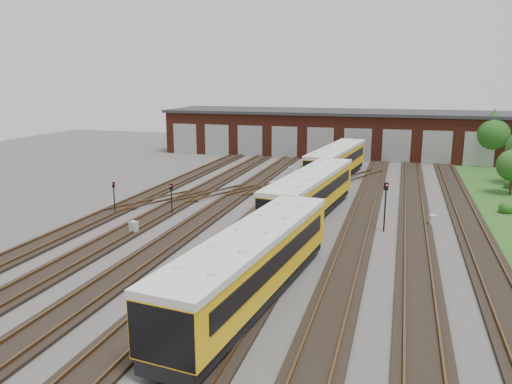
# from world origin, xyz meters

# --- Properties ---
(ground) EXTENTS (120.00, 120.00, 0.00)m
(ground) POSITION_xyz_m (0.00, 0.00, 0.00)
(ground) COLOR #413F3D
(ground) RESTS_ON ground
(track_network) EXTENTS (30.40, 70.00, 0.33)m
(track_network) POSITION_xyz_m (-0.17, 0.59, 0.11)
(track_network) COLOR black
(track_network) RESTS_ON ground
(maintenance_shed) EXTENTS (51.00, 12.50, 6.35)m
(maintenance_shed) POSITION_xyz_m (-0.01, 39.97, 3.20)
(maintenance_shed) COLOR #592316
(maintenance_shed) RESTS_ON ground
(metro_train) EXTENTS (4.73, 48.22, 3.30)m
(metro_train) POSITION_xyz_m (2.00, 4.76, 2.02)
(metro_train) COLOR black
(metro_train) RESTS_ON ground
(signal_mast_0) EXTENTS (0.26, 0.25, 2.69)m
(signal_mast_0) POSITION_xyz_m (-13.59, 1.33, 1.73)
(signal_mast_0) COLOR black
(signal_mast_0) RESTS_ON ground
(signal_mast_1) EXTENTS (0.24, 0.23, 2.59)m
(signal_mast_1) POSITION_xyz_m (-8.96, 2.38, 1.67)
(signal_mast_1) COLOR black
(signal_mast_1) RESTS_ON ground
(signal_mast_2) EXTENTS (0.24, 0.23, 2.75)m
(signal_mast_2) POSITION_xyz_m (1.10, 13.48, 1.76)
(signal_mast_2) COLOR black
(signal_mast_2) RESTS_ON ground
(signal_mast_3) EXTENTS (0.32, 0.31, 3.64)m
(signal_mast_3) POSITION_xyz_m (7.80, 2.63, 2.32)
(signal_mast_3) COLOR black
(signal_mast_3) RESTS_ON ground
(relay_cabinet_0) EXTENTS (0.66, 0.60, 0.91)m
(relay_cabinet_0) POSITION_xyz_m (-9.40, -2.96, 0.45)
(relay_cabinet_0) COLOR #B3B5B8
(relay_cabinet_0) RESTS_ON ground
(relay_cabinet_1) EXTENTS (0.67, 0.60, 0.96)m
(relay_cabinet_1) POSITION_xyz_m (-3.42, 21.90, 0.48)
(relay_cabinet_1) COLOR #B3B5B8
(relay_cabinet_1) RESTS_ON ground
(relay_cabinet_2) EXTENTS (0.75, 0.70, 1.00)m
(relay_cabinet_2) POSITION_xyz_m (-3.25, 13.05, 0.50)
(relay_cabinet_2) COLOR #B3B5B8
(relay_cabinet_2) RESTS_ON ground
(relay_cabinet_3) EXTENTS (0.59, 0.52, 0.90)m
(relay_cabinet_3) POSITION_xyz_m (2.07, 17.39, 0.45)
(relay_cabinet_3) COLOR #B3B5B8
(relay_cabinet_3) RESTS_ON ground
(relay_cabinet_4) EXTENTS (0.65, 0.60, 0.87)m
(relay_cabinet_4) POSITION_xyz_m (11.25, 5.07, 0.44)
(relay_cabinet_4) COLOR #B3B5B8
(relay_cabinet_4) RESTS_ON ground
(tree_0) EXTENTS (4.39, 4.39, 7.27)m
(tree_0) POSITION_xyz_m (19.48, 35.00, 4.67)
(tree_0) COLOR #322416
(tree_0) RESTS_ON ground
(bush_1) EXTENTS (1.19, 1.19, 1.19)m
(bush_1) POSITION_xyz_m (17.26, 10.62, 0.59)
(bush_1) COLOR #1D4B15
(bush_1) RESTS_ON ground
(bush_2) EXTENTS (1.38, 1.38, 1.38)m
(bush_2) POSITION_xyz_m (19.52, 21.04, 0.69)
(bush_2) COLOR #1D4B15
(bush_2) RESTS_ON ground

